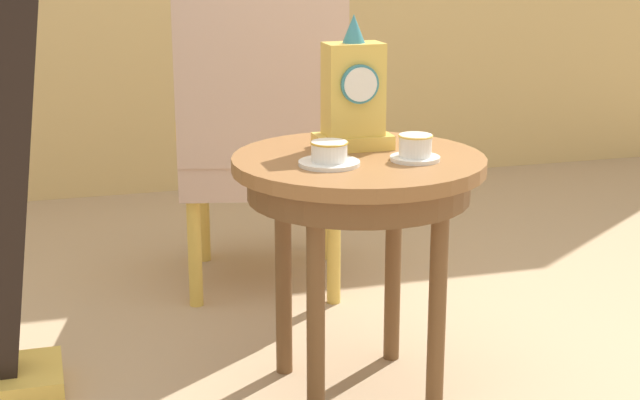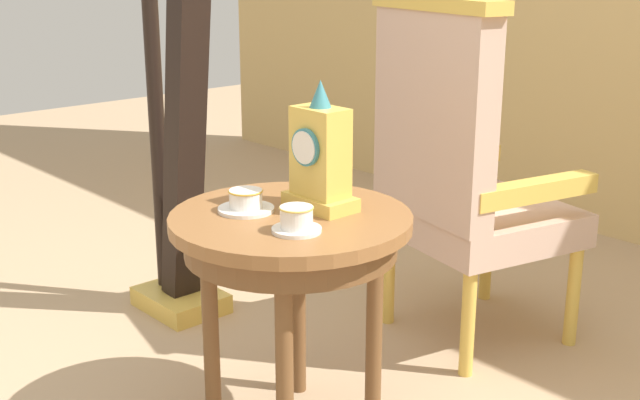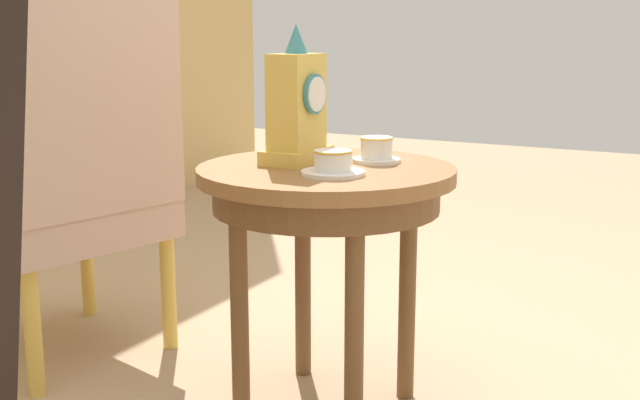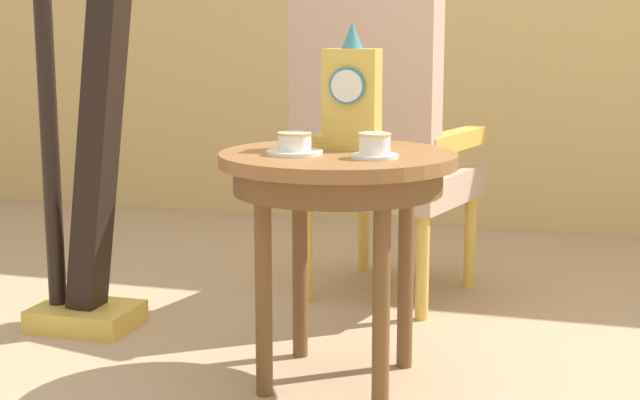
% 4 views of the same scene
% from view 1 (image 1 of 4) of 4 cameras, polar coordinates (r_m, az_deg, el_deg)
% --- Properties ---
extents(side_table, '(0.62, 0.62, 0.63)m').
position_cam_1_polar(side_table, '(2.40, 2.27, 0.68)').
color(side_table, brown).
rests_on(side_table, ground).
extents(teacup_left, '(0.15, 0.15, 0.06)m').
position_cam_1_polar(teacup_left, '(2.28, 0.56, 2.66)').
color(teacup_left, white).
rests_on(teacup_left, side_table).
extents(teacup_right, '(0.12, 0.12, 0.06)m').
position_cam_1_polar(teacup_right, '(2.34, 5.62, 3.03)').
color(teacup_right, white).
rests_on(teacup_right, side_table).
extents(mantel_clock, '(0.19, 0.11, 0.34)m').
position_cam_1_polar(mantel_clock, '(2.44, 1.97, 6.15)').
color(mantel_clock, gold).
rests_on(mantel_clock, side_table).
extents(armchair, '(0.65, 0.64, 1.14)m').
position_cam_1_polar(armchair, '(3.09, -3.39, 4.99)').
color(armchair, '#CCA893').
rests_on(armchair, ground).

